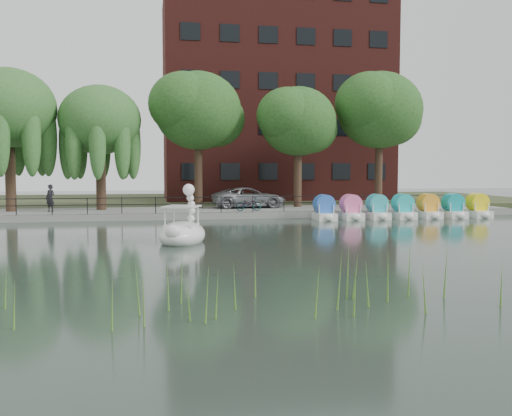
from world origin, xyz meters
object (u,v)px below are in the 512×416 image
object	(u,v)px
bicycle	(249,203)
pedestrian	(50,196)
minivan	(249,196)
swan_boat	(183,230)

from	to	relation	value
bicycle	pedestrian	distance (m)	12.45
minivan	swan_boat	world-z (taller)	swan_boat
swan_boat	bicycle	bearing A→B (deg)	88.37
minivan	pedestrian	distance (m)	12.97
minivan	pedestrian	size ratio (longest dim) A/B	2.95
pedestrian	swan_boat	distance (m)	15.30
minivan	bicycle	size ratio (longest dim) A/B	3.39
bicycle	minivan	bearing A→B (deg)	-21.50
bicycle	pedestrian	xyz separation A→B (m)	(-12.35, 1.44, 0.49)
minivan	swan_boat	xyz separation A→B (m)	(-5.37, -14.79, -0.67)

